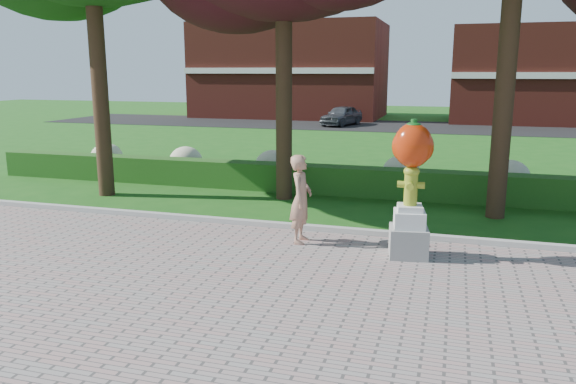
# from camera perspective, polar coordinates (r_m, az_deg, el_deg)

# --- Properties ---
(ground) EXTENTS (100.00, 100.00, 0.00)m
(ground) POSITION_cam_1_polar(r_m,az_deg,el_deg) (9.54, 0.56, -9.09)
(ground) COLOR #195314
(ground) RESTS_ON ground
(curb) EXTENTS (40.00, 0.18, 0.15)m
(curb) POSITION_cam_1_polar(r_m,az_deg,el_deg) (12.28, 4.45, -3.87)
(curb) COLOR #ADADA5
(curb) RESTS_ON ground
(lawn_hedge) EXTENTS (24.00, 0.70, 0.80)m
(lawn_hedge) POSITION_cam_1_polar(r_m,az_deg,el_deg) (16.04, 7.50, 1.06)
(lawn_hedge) COLOR #1C4513
(lawn_hedge) RESTS_ON ground
(hydrangea_row) EXTENTS (20.10, 1.10, 0.99)m
(hydrangea_row) POSITION_cam_1_polar(r_m,az_deg,el_deg) (16.91, 9.97, 2.07)
(hydrangea_row) COLOR beige
(hydrangea_row) RESTS_ON ground
(street) EXTENTS (50.00, 8.00, 0.02)m
(street) POSITION_cam_1_polar(r_m,az_deg,el_deg) (36.79, 12.79, 6.49)
(street) COLOR black
(street) RESTS_ON ground
(building_left) EXTENTS (14.00, 8.00, 7.00)m
(building_left) POSITION_cam_1_polar(r_m,az_deg,el_deg) (44.33, 0.30, 12.22)
(building_left) COLOR maroon
(building_left) RESTS_ON ground
(building_right) EXTENTS (12.00, 8.00, 6.40)m
(building_right) POSITION_cam_1_polar(r_m,az_deg,el_deg) (42.91, 24.49, 10.76)
(building_right) COLOR maroon
(building_right) RESTS_ON ground
(hydrant_sculpture) EXTENTS (0.80, 0.80, 2.58)m
(hydrant_sculpture) POSITION_cam_1_polar(r_m,az_deg,el_deg) (10.57, 12.38, 0.68)
(hydrant_sculpture) COLOR gray
(hydrant_sculpture) RESTS_ON walkway
(woman) EXTENTS (0.45, 0.67, 1.80)m
(woman) POSITION_cam_1_polar(r_m,az_deg,el_deg) (11.31, 1.33, -0.71)
(woman) COLOR tan
(woman) RESTS_ON walkway
(parked_car) EXTENTS (2.48, 4.03, 1.28)m
(parked_car) POSITION_cam_1_polar(r_m,az_deg,el_deg) (36.78, 5.45, 7.75)
(parked_car) COLOR #43474C
(parked_car) RESTS_ON street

